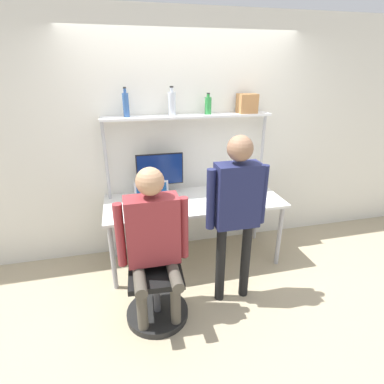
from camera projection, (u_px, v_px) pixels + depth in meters
name	position (u px, v px, depth m)	size (l,w,h in m)	color
ground_plane	(203.00, 279.00, 3.24)	(12.00, 12.00, 0.00)	tan
wall_back	(186.00, 140.00, 3.46)	(8.00, 0.06, 2.70)	silver
desk	(194.00, 205.00, 3.34)	(1.95, 0.77, 0.77)	silver
shelf_unit	(188.00, 138.00, 3.31)	(1.85, 0.22, 1.65)	white
monitor	(160.00, 173.00, 3.32)	(0.52, 0.21, 0.49)	black
laptop	(153.00, 201.00, 3.11)	(0.36, 0.26, 0.26)	silver
cell_phone	(182.00, 208.00, 3.11)	(0.07, 0.15, 0.01)	#264C8C
office_chair	(156.00, 286.00, 2.70)	(0.56, 0.56, 0.95)	black
person_seated	(153.00, 236.00, 2.44)	(0.60, 0.47, 1.42)	#4C473D
person_standing	(237.00, 202.00, 2.61)	(0.55, 0.22, 1.62)	black
bottle_clear	(172.00, 103.00, 3.13)	(0.08, 0.08, 0.30)	silver
bottle_green	(208.00, 105.00, 3.22)	(0.07, 0.07, 0.22)	#2D8C3F
bottle_blue	(126.00, 104.00, 3.02)	(0.06, 0.06, 0.29)	#335999
storage_box	(247.00, 103.00, 3.32)	(0.20, 0.17, 0.21)	#B27A47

